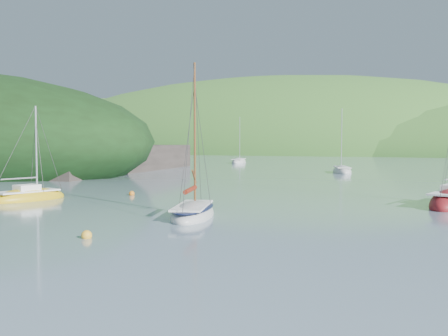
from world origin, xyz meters
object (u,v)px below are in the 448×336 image
at_px(daysailer_white, 193,213).
at_px(distant_sloop_a, 342,172).
at_px(sailboat_yellow, 29,198).
at_px(distant_sloop_c, 239,162).

distance_m(daysailer_white, distant_sloop_a, 41.49).
bearing_deg(daysailer_white, sailboat_yellow, 153.91).
bearing_deg(distant_sloop_a, sailboat_yellow, -127.53).
bearing_deg(daysailer_white, distant_sloop_c, 92.81).
bearing_deg(sailboat_yellow, daysailer_white, 6.56).
xyz_separation_m(sailboat_yellow, distant_sloop_a, (11.84, 40.04, -0.01)).
distance_m(daysailer_white, sailboat_yellow, 13.98).
bearing_deg(sailboat_yellow, distant_sloop_c, 113.98).
height_order(sailboat_yellow, distant_sloop_a, distant_sloop_a).
relative_size(daysailer_white, sailboat_yellow, 1.25).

